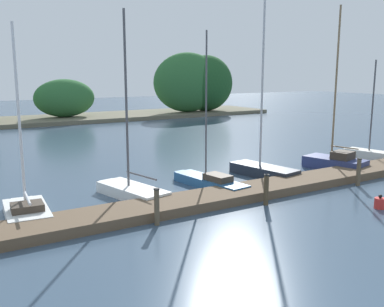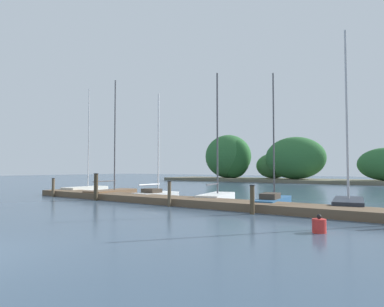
{
  "view_description": "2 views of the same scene",
  "coord_description": "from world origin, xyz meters",
  "views": [
    {
      "loc": [
        -8.29,
        -1.86,
        4.91
      ],
      "look_at": [
        0.6,
        12.84,
        1.65
      ],
      "focal_mm": 40.15,
      "sensor_mm": 36.0,
      "label": 1
    },
    {
      "loc": [
        8.2,
        -2.64,
        1.85
      ],
      "look_at": [
        -3.99,
        14.28,
        2.75
      ],
      "focal_mm": 31.9,
      "sensor_mm": 36.0,
      "label": 2
    }
  ],
  "objects": [
    {
      "name": "dock_pier",
      "position": [
        0.0,
        11.27,
        0.17
      ],
      "size": [
        27.7,
        1.8,
        0.35
      ],
      "color": "brown",
      "rests_on": "ground"
    },
    {
      "name": "sailboat_5",
      "position": [
        4.98,
        13.64,
        0.38
      ],
      "size": [
        1.77,
        3.77,
        8.1
      ],
      "rotation": [
        0.0,
        0.0,
        1.75
      ],
      "color": "#232833",
      "rests_on": "ground"
    },
    {
      "name": "sailboat_0",
      "position": [
        -12.93,
        13.36,
        0.3
      ],
      "size": [
        1.56,
        3.61,
        7.85
      ],
      "rotation": [
        0.0,
        0.0,
        1.64
      ],
      "color": "silver",
      "rests_on": "ground"
    },
    {
      "name": "mooring_piling_1",
      "position": [
        -7.8,
        10.1,
        0.78
      ],
      "size": [
        0.27,
        0.27,
        1.56
      ],
      "color": "#3D3323",
      "rests_on": "ground"
    },
    {
      "name": "far_shore",
      "position": [
        0.08,
        41.99,
        2.98
      ],
      "size": [
        53.76,
        8.0,
        7.14
      ],
      "color": "#66604C",
      "rests_on": "ground"
    },
    {
      "name": "sailboat_4",
      "position": [
        1.67,
        13.22,
        0.3
      ],
      "size": [
        1.52,
        4.27,
        6.61
      ],
      "rotation": [
        0.0,
        0.0,
        1.71
      ],
      "color": "#285684",
      "rests_on": "ground"
    },
    {
      "name": "mooring_piling_3",
      "position": [
        2.11,
        9.97,
        0.6
      ],
      "size": [
        0.21,
        0.21,
        1.18
      ],
      "color": "#4C3D28",
      "rests_on": "ground"
    },
    {
      "name": "mooring_piling_2",
      "position": [
        -2.36,
        10.15,
        0.62
      ],
      "size": [
        0.2,
        0.2,
        1.24
      ],
      "color": "brown",
      "rests_on": "ground"
    },
    {
      "name": "sailboat_3",
      "position": [
        -1.81,
        13.65,
        0.33
      ],
      "size": [
        1.96,
        3.74,
        7.26
      ],
      "rotation": [
        0.0,
        0.0,
        1.8
      ],
      "color": "white",
      "rests_on": "ground"
    },
    {
      "name": "mooring_piling_0",
      "position": [
        -12.22,
        10.17,
        0.61
      ],
      "size": [
        0.21,
        0.21,
        1.21
      ],
      "color": "brown",
      "rests_on": "ground"
    },
    {
      "name": "sailboat_2",
      "position": [
        -5.86,
        13.15,
        0.32
      ],
      "size": [
        1.57,
        3.04,
        6.51
      ],
      "rotation": [
        0.0,
        0.0,
        1.49
      ],
      "color": "white",
      "rests_on": "ground"
    },
    {
      "name": "channel_buoy_0",
      "position": [
        5.41,
        7.48,
        0.21
      ],
      "size": [
        0.39,
        0.39,
        0.53
      ],
      "color": "red",
      "rests_on": "ground"
    },
    {
      "name": "sailboat_1",
      "position": [
        -9.14,
        12.57,
        0.31
      ],
      "size": [
        1.84,
        4.14,
        7.74
      ],
      "rotation": [
        0.0,
        0.0,
        1.71
      ],
      "color": "brown",
      "rests_on": "ground"
    }
  ]
}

